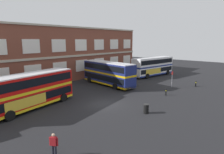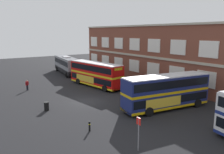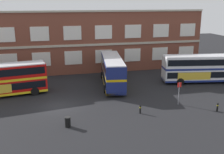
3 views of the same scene
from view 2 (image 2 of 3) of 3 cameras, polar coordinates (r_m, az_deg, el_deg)
The scene contains 9 objects.
ground_plane at distance 31.46m, azimuth -3.37°, elevation -5.53°, with size 120.00×120.00×0.00m, color black.
brick_terminal_building at distance 40.44m, azimuth 16.99°, elevation 5.00°, with size 50.49×8.19×10.34m.
double_decker_near at distance 38.32m, azimuth -4.15°, elevation 0.80°, with size 11.26×4.22×4.07m.
double_decker_middle at distance 27.74m, azimuth 13.47°, elevation -3.50°, with size 4.14×11.26×4.07m.
touring_coach at distance 51.49m, azimuth -11.33°, elevation 3.01°, with size 12.24×4.22×3.80m.
waiting_passenger at distance 38.18m, azimuth -20.52°, elevation -1.79°, with size 0.41×0.60×1.70m.
bus_stand_flag at distance 17.92m, azimuth 6.66°, elevation -13.27°, with size 0.44×0.10×2.70m.
station_litter_bin at distance 27.89m, azimuth -16.12°, elevation -7.05°, with size 0.60×0.60×1.03m.
safety_bollard_west at distance 21.59m, azimuth -5.67°, elevation -12.17°, with size 0.19×0.19×0.95m.
Camera 2 is at (25.93, -13.37, 9.03)m, focal length 36.45 mm.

